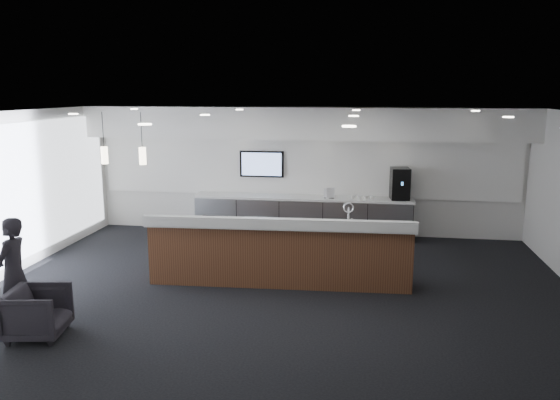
# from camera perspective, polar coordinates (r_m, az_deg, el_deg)

# --- Properties ---
(ground) EXTENTS (10.00, 10.00, 0.00)m
(ground) POSITION_cam_1_polar(r_m,az_deg,el_deg) (9.40, -0.22, -9.55)
(ground) COLOR black
(ground) RESTS_ON ground
(ceiling) EXTENTS (10.00, 8.00, 0.02)m
(ceiling) POSITION_cam_1_polar(r_m,az_deg,el_deg) (8.79, -0.23, 9.03)
(ceiling) COLOR black
(ceiling) RESTS_ON back_wall
(back_wall) EXTENTS (10.00, 0.02, 3.00)m
(back_wall) POSITION_cam_1_polar(r_m,az_deg,el_deg) (12.88, 2.55, 3.08)
(back_wall) COLOR silver
(back_wall) RESTS_ON ground
(left_wall) EXTENTS (0.02, 8.00, 3.00)m
(left_wall) POSITION_cam_1_polar(r_m,az_deg,el_deg) (10.92, -27.11, 0.31)
(left_wall) COLOR silver
(left_wall) RESTS_ON ground
(soffit_bulkhead) EXTENTS (10.00, 0.90, 0.70)m
(soffit_bulkhead) POSITION_cam_1_polar(r_m,az_deg,el_deg) (12.32, 2.36, 8.08)
(soffit_bulkhead) COLOR white
(soffit_bulkhead) RESTS_ON back_wall
(alcove_panel) EXTENTS (9.80, 0.06, 1.40)m
(alcove_panel) POSITION_cam_1_polar(r_m,az_deg,el_deg) (12.84, 2.54, 3.50)
(alcove_panel) COLOR white
(alcove_panel) RESTS_ON back_wall
(window_blinds_wall) EXTENTS (0.04, 7.36, 2.55)m
(window_blinds_wall) POSITION_cam_1_polar(r_m,az_deg,el_deg) (10.90, -26.94, 0.31)
(window_blinds_wall) COLOR #CDE5F6
(window_blinds_wall) RESTS_ON left_wall
(back_credenza) EXTENTS (5.06, 0.66, 0.95)m
(back_credenza) POSITION_cam_1_polar(r_m,az_deg,el_deg) (12.72, 2.33, -1.71)
(back_credenza) COLOR #94979C
(back_credenza) RESTS_ON ground
(wall_tv) EXTENTS (1.05, 0.08, 0.62)m
(wall_tv) POSITION_cam_1_polar(r_m,az_deg,el_deg) (12.92, -1.92, 3.78)
(wall_tv) COLOR black
(wall_tv) RESTS_ON back_wall
(pendant_left) EXTENTS (0.12, 0.12, 0.30)m
(pendant_left) POSITION_cam_1_polar(r_m,az_deg,el_deg) (10.26, -12.93, 4.88)
(pendant_left) COLOR #FFEDC6
(pendant_left) RESTS_ON ceiling
(pendant_right) EXTENTS (0.12, 0.12, 0.30)m
(pendant_right) POSITION_cam_1_polar(r_m,az_deg,el_deg) (10.53, -16.48, 4.87)
(pendant_right) COLOR #FFEDC6
(pendant_right) RESTS_ON ceiling
(ceiling_can_lights) EXTENTS (7.00, 5.00, 0.02)m
(ceiling_can_lights) POSITION_cam_1_polar(r_m,az_deg,el_deg) (8.79, -0.23, 8.83)
(ceiling_can_lights) COLOR white
(ceiling_can_lights) RESTS_ON ceiling
(service_counter) EXTENTS (4.65, 0.98, 1.49)m
(service_counter) POSITION_cam_1_polar(r_m,az_deg,el_deg) (9.61, -0.05, -5.45)
(service_counter) COLOR #4C2A19
(service_counter) RESTS_ON ground
(coffee_machine) EXTENTS (0.45, 0.55, 0.71)m
(coffee_machine) POSITION_cam_1_polar(r_m,az_deg,el_deg) (12.54, 12.42, 1.68)
(coffee_machine) COLOR black
(coffee_machine) RESTS_ON back_credenza
(info_sign_left) EXTENTS (0.16, 0.04, 0.22)m
(info_sign_left) POSITION_cam_1_polar(r_m,az_deg,el_deg) (12.45, 4.96, 0.71)
(info_sign_left) COLOR silver
(info_sign_left) RESTS_ON back_credenza
(info_sign_right) EXTENTS (0.18, 0.08, 0.25)m
(info_sign_right) POSITION_cam_1_polar(r_m,az_deg,el_deg) (12.42, 5.30, 0.73)
(info_sign_right) COLOR silver
(info_sign_right) RESTS_ON back_credenza
(armchair) EXTENTS (0.88, 0.86, 0.70)m
(armchair) POSITION_cam_1_polar(r_m,az_deg,el_deg) (8.39, -23.99, -10.70)
(armchair) COLOR black
(armchair) RESTS_ON ground
(lounge_guest) EXTENTS (0.39, 0.59, 1.58)m
(lounge_guest) POSITION_cam_1_polar(r_m,az_deg,el_deg) (8.86, -26.12, -6.68)
(lounge_guest) COLOR black
(lounge_guest) RESTS_ON ground
(cup_0) EXTENTS (0.10, 0.10, 0.09)m
(cup_0) POSITION_cam_1_polar(r_m,az_deg,el_deg) (12.44, 9.58, 0.28)
(cup_0) COLOR white
(cup_0) RESTS_ON back_credenza
(cup_1) EXTENTS (0.14, 0.14, 0.09)m
(cup_1) POSITION_cam_1_polar(r_m,az_deg,el_deg) (12.44, 8.93, 0.30)
(cup_1) COLOR white
(cup_1) RESTS_ON back_credenza
(cup_2) EXTENTS (0.12, 0.12, 0.09)m
(cup_2) POSITION_cam_1_polar(r_m,az_deg,el_deg) (12.44, 8.29, 0.32)
(cup_2) COLOR white
(cup_2) RESTS_ON back_credenza
(cup_3) EXTENTS (0.13, 0.13, 0.09)m
(cup_3) POSITION_cam_1_polar(r_m,az_deg,el_deg) (12.44, 7.64, 0.34)
(cup_3) COLOR white
(cup_3) RESTS_ON back_credenza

